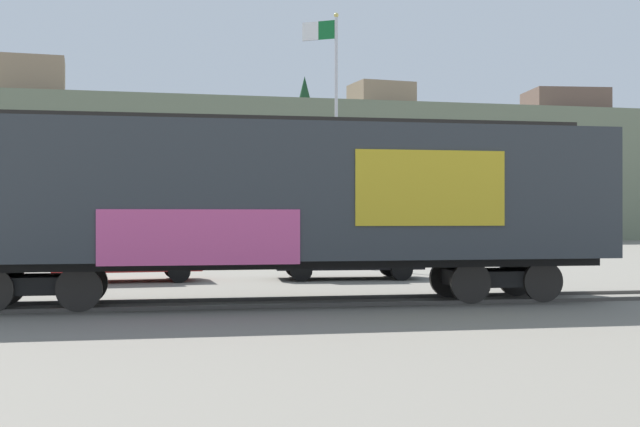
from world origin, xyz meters
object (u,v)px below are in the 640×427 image
freight_car (279,196)px  parked_car_black (345,251)px  parked_car_red (127,251)px  flagpole (331,111)px

freight_car → parked_car_black: size_ratio=3.22×
parked_car_red → parked_car_black: parked_car_red is taller
parked_car_black → flagpole: bearing=80.8°
flagpole → parked_car_black: bearing=-99.2°
freight_car → parked_car_black: bearing=64.0°
parked_car_red → flagpole: bearing=35.1°
parked_car_black → freight_car: bearing=-116.0°
flagpole → freight_car: bearing=-108.6°
freight_car → flagpole: flagpole is taller
flagpole → parked_car_black: flagpole is taller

